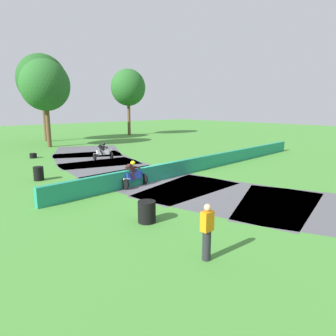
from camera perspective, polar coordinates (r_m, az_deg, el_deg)
ground_plane at (r=17.60m, az=-2.71°, el=-2.43°), size 120.00×120.00×0.00m
track_asphalt at (r=18.77m, az=1.12°, el=-1.52°), size 12.44×36.09×0.01m
safety_barrier at (r=21.23m, az=7.40°, el=1.14°), size 23.61×1.98×0.90m
motorcycle_lead_white at (r=25.00m, az=-11.87°, el=3.02°), size 1.71×0.94×1.43m
motorcycle_chase_blue at (r=16.41m, az=-6.34°, el=-1.18°), size 1.67×0.94×1.43m
tire_stack_near at (r=27.62m, az=-23.78°, el=2.11°), size 0.56×0.56×0.40m
tire_stack_mid_a at (r=19.18m, az=-22.93°, el=-0.95°), size 0.56×0.56×0.80m
tire_stack_mid_b at (r=11.41m, az=-3.97°, el=-8.11°), size 0.66×0.66×0.80m
track_marshal at (r=8.66m, az=7.25°, el=-11.76°), size 0.34×0.24×1.63m
tree_far_left at (r=46.02m, az=-7.42°, el=14.60°), size 4.96×4.96×9.45m
tree_far_right at (r=40.21m, az=-22.42°, el=14.88°), size 5.67×5.67×10.20m
tree_mid_rise at (r=34.39m, az=-21.90°, el=14.08°), size 4.91×4.91×8.87m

